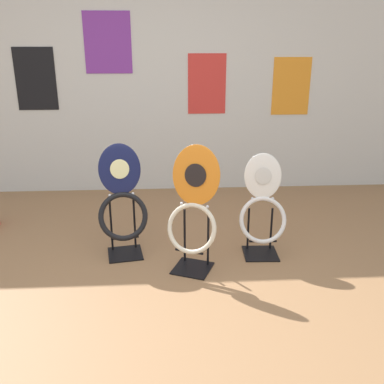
# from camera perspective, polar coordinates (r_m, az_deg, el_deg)

# --- Properties ---
(ground_plane) EXTENTS (14.00, 14.00, 0.00)m
(ground_plane) POSITION_cam_1_polar(r_m,az_deg,el_deg) (2.98, -5.21, -15.32)
(ground_plane) COLOR #8E6642
(wall_back) EXTENTS (8.00, 0.07, 2.60)m
(wall_back) POSITION_cam_1_polar(r_m,az_deg,el_deg) (4.97, -4.89, 14.88)
(wall_back) COLOR silver
(wall_back) RESTS_ON ground_plane
(toilet_seat_display_white_plain) EXTENTS (0.39, 0.29, 0.85)m
(toilet_seat_display_white_plain) POSITION_cam_1_polar(r_m,az_deg,el_deg) (3.53, 9.39, -2.23)
(toilet_seat_display_white_plain) COLOR black
(toilet_seat_display_white_plain) RESTS_ON ground_plane
(toilet_seat_display_orange_sun) EXTENTS (0.44, 0.38, 0.98)m
(toilet_seat_display_orange_sun) POSITION_cam_1_polar(r_m,az_deg,el_deg) (3.23, 0.21, -2.47)
(toilet_seat_display_orange_sun) COLOR black
(toilet_seat_display_orange_sun) RESTS_ON ground_plane
(toilet_seat_display_navy_moon) EXTENTS (0.43, 0.37, 0.92)m
(toilet_seat_display_navy_moon) POSITION_cam_1_polar(r_m,az_deg,el_deg) (3.52, -9.29, -1.54)
(toilet_seat_display_navy_moon) COLOR black
(toilet_seat_display_navy_moon) RESTS_ON ground_plane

